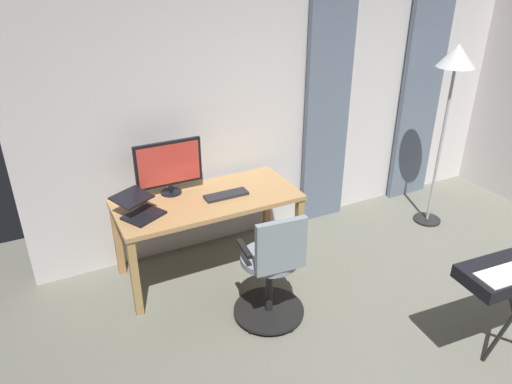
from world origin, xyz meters
name	(u,v)px	position (x,y,z in m)	size (l,w,h in m)	color
back_room_partition	(293,90)	(0.00, -2.76, 1.40)	(5.09, 0.10, 2.80)	silver
curtain_left_panel	(421,94)	(-1.55, -2.65, 1.20)	(0.52, 0.06, 2.40)	slate
curtain_right_panel	(327,109)	(-0.33, -2.65, 1.20)	(0.49, 0.06, 2.40)	slate
desk	(208,207)	(1.11, -2.27, 0.64)	(1.54, 0.69, 0.73)	#B18350
office_chair	(272,271)	(0.92, -1.44, 0.46)	(0.56, 0.56, 0.96)	black
computer_monitor	(169,165)	(1.35, -2.50, 0.99)	(0.57, 0.18, 0.47)	black
computer_keyboard	(226,195)	(0.95, -2.22, 0.74)	(0.38, 0.12, 0.02)	#232328
laptop	(139,209)	(1.69, -2.23, 0.78)	(0.41, 0.44, 0.16)	black
computer_mouse	(141,200)	(1.62, -2.45, 0.75)	(0.06, 0.10, 0.04)	#B7BCC1
floor_lamp	(454,73)	(-1.29, -2.04, 1.58)	(0.35, 0.35, 1.84)	black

